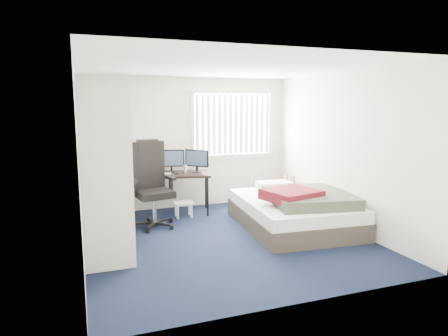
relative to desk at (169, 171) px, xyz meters
name	(u,v)px	position (x,y,z in m)	size (l,w,h in m)	color
ground	(226,239)	(0.47, -1.75, -0.78)	(4.20, 4.20, 0.00)	black
room_shell	(226,138)	(0.47, -1.75, 0.73)	(4.20, 4.20, 4.20)	silver
window_assembly	(233,124)	(1.37, 0.29, 0.82)	(1.72, 0.09, 1.32)	white
closet	(104,152)	(-1.20, -1.49, 0.58)	(0.64, 1.84, 2.22)	beige
desk	(169,171)	(0.00, 0.00, 0.00)	(1.64, 1.06, 1.21)	black
office_chair	(152,193)	(-0.44, -0.69, -0.23)	(0.77, 0.77, 1.42)	black
footstool	(184,205)	(0.17, -0.39, -0.56)	(0.35, 0.28, 0.27)	white
nightstand	(289,187)	(2.22, -0.49, -0.35)	(0.36, 0.71, 0.67)	brown
bed	(295,210)	(1.73, -1.59, -0.48)	(1.77, 2.27, 0.70)	#383129
pine_box	(109,234)	(-1.18, -1.39, -0.63)	(0.40, 0.30, 0.30)	tan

